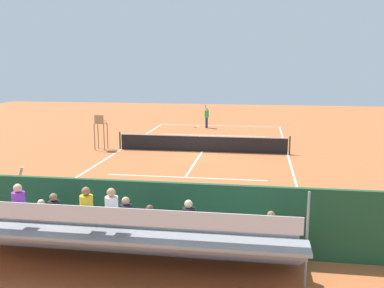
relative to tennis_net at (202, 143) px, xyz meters
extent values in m
plane|color=#BC6033|center=(0.00, 0.00, -0.50)|extent=(60.00, 60.00, 0.00)
cube|color=white|center=(0.00, -11.00, -0.50)|extent=(10.00, 0.10, 0.01)
cube|color=white|center=(0.00, 11.00, -0.50)|extent=(10.00, 0.10, 0.01)
cube|color=white|center=(-5.00, 0.00, -0.50)|extent=(0.10, 22.00, 0.01)
cube|color=white|center=(5.00, 0.00, -0.50)|extent=(0.10, 22.00, 0.01)
cube|color=white|center=(0.00, -6.05, -0.50)|extent=(7.50, 0.10, 0.01)
cube|color=white|center=(0.00, 6.05, -0.50)|extent=(7.50, 0.10, 0.01)
cube|color=white|center=(0.00, 0.00, -0.50)|extent=(0.10, 12.10, 0.01)
cube|color=white|center=(0.00, -11.00, -0.50)|extent=(0.10, 0.30, 0.01)
cube|color=black|center=(0.00, 0.00, -0.05)|extent=(10.00, 0.02, 0.91)
cube|color=white|center=(0.00, 0.00, 0.44)|extent=(10.00, 0.04, 0.06)
cylinder|color=#2D5133|center=(-5.10, 0.00, 0.03)|extent=(0.10, 0.10, 1.07)
cylinder|color=#2D5133|center=(5.10, 0.00, 0.03)|extent=(0.10, 0.10, 1.07)
cube|color=#1E4C2D|center=(0.00, 14.00, 0.50)|extent=(18.00, 0.16, 2.00)
cube|color=gray|center=(0.00, 14.35, -0.28)|extent=(9.00, 0.10, 0.45)
cube|color=gray|center=(0.00, 14.70, -0.09)|extent=(9.00, 0.80, 0.08)
cube|color=gray|center=(0.00, 14.32, -0.28)|extent=(9.00, 0.04, 0.45)
cube|color=silver|center=(0.00, 14.80, 0.33)|extent=(8.60, 0.36, 0.04)
cube|color=silver|center=(0.00, 14.98, 0.53)|extent=(8.60, 0.03, 0.36)
cube|color=gray|center=(0.00, 15.50, 0.36)|extent=(9.00, 0.80, 0.08)
cube|color=gray|center=(0.00, 15.12, 0.17)|extent=(9.00, 0.04, 0.45)
cube|color=silver|center=(0.00, 15.60, 0.78)|extent=(8.60, 0.36, 0.04)
cube|color=silver|center=(0.00, 15.78, 0.98)|extent=(8.60, 0.03, 0.36)
cube|color=gray|center=(0.00, 16.30, 0.81)|extent=(9.00, 0.80, 0.08)
cube|color=gray|center=(0.00, 15.92, 0.62)|extent=(9.00, 0.04, 0.45)
cube|color=silver|center=(0.00, 16.40, 1.23)|extent=(8.60, 0.36, 0.04)
cube|color=silver|center=(0.00, 16.58, 1.43)|extent=(8.60, 0.03, 0.36)
cylinder|color=gray|center=(-4.50, 15.50, 0.67)|extent=(0.06, 0.06, 2.35)
cube|color=#2D2D33|center=(-0.16, 15.43, 0.82)|extent=(0.32, 0.40, 0.12)
cylinder|color=black|center=(-0.16, 15.55, 1.10)|extent=(0.30, 0.30, 0.45)
sphere|color=tan|center=(-0.16, 15.55, 1.43)|extent=(0.20, 0.20, 0.20)
cube|color=#2D2D33|center=(-0.08, 16.23, 1.27)|extent=(0.32, 0.40, 0.12)
cylinder|color=white|center=(-0.08, 16.35, 1.55)|extent=(0.30, 0.30, 0.45)
sphere|color=tan|center=(-0.08, 16.35, 1.88)|extent=(0.20, 0.20, 0.20)
cube|color=#2D2D33|center=(2.18, 16.23, 1.27)|extent=(0.32, 0.40, 0.12)
cylinder|color=purple|center=(2.18, 16.35, 1.55)|extent=(0.30, 0.30, 0.45)
sphere|color=beige|center=(2.18, 16.35, 1.88)|extent=(0.20, 0.20, 0.20)
cube|color=#2D2D33|center=(2.50, 14.63, 0.37)|extent=(0.32, 0.40, 0.12)
cylinder|color=purple|center=(2.50, 14.75, 0.65)|extent=(0.30, 0.30, 0.45)
sphere|color=beige|center=(2.50, 14.75, 0.98)|extent=(0.20, 0.20, 0.20)
cube|color=#2D2D33|center=(-3.68, 14.63, 0.37)|extent=(0.32, 0.40, 0.12)
cylinder|color=white|center=(-3.68, 14.75, 0.65)|extent=(0.30, 0.30, 0.45)
sphere|color=#8C6647|center=(-3.68, 14.75, 0.98)|extent=(0.20, 0.20, 0.20)
cube|color=#2D2D33|center=(-0.55, 14.63, 0.37)|extent=(0.32, 0.40, 0.12)
cylinder|color=purple|center=(-0.55, 14.75, 0.65)|extent=(0.30, 0.30, 0.45)
sphere|color=brown|center=(-0.55, 14.75, 0.98)|extent=(0.20, 0.20, 0.20)
cube|color=#2D2D33|center=(1.72, 15.43, 0.82)|extent=(0.32, 0.40, 0.12)
cylinder|color=black|center=(1.72, 15.55, 1.10)|extent=(0.30, 0.30, 0.45)
sphere|color=#8C6647|center=(1.72, 15.55, 1.43)|extent=(0.20, 0.20, 0.20)
cube|color=#2D2D33|center=(-1.71, 15.43, 0.82)|extent=(0.32, 0.40, 0.12)
cylinder|color=black|center=(-1.71, 15.55, 1.10)|extent=(0.30, 0.30, 0.45)
sphere|color=beige|center=(-1.71, 15.55, 1.43)|extent=(0.20, 0.20, 0.20)
cube|color=#2D2D33|center=(0.52, 16.23, 1.27)|extent=(0.32, 0.40, 0.12)
cylinder|color=yellow|center=(0.52, 16.35, 1.55)|extent=(0.30, 0.30, 0.45)
sphere|color=#8C6647|center=(0.52, 16.35, 1.88)|extent=(0.20, 0.20, 0.20)
cylinder|color=#A88456|center=(5.90, -0.03, 0.30)|extent=(0.07, 0.07, 1.60)
cylinder|color=#A88456|center=(6.50, -0.03, 0.30)|extent=(0.07, 0.07, 1.60)
cylinder|color=#A88456|center=(5.90, 0.57, 0.30)|extent=(0.07, 0.07, 1.60)
cylinder|color=#A88456|center=(6.50, 0.57, 0.30)|extent=(0.07, 0.07, 1.60)
cube|color=#A88456|center=(6.20, 0.27, 1.13)|extent=(0.56, 0.56, 0.06)
cube|color=#A88456|center=(6.20, 0.51, 1.40)|extent=(0.56, 0.06, 0.48)
cube|color=#A88456|center=(5.94, 0.27, 1.28)|extent=(0.04, 0.48, 0.04)
cube|color=#A88456|center=(6.46, 0.27, 1.28)|extent=(0.04, 0.48, 0.04)
cube|color=#9E754C|center=(-2.96, 13.20, -0.05)|extent=(1.80, 0.40, 0.05)
cylinder|color=#9E754C|center=(-3.71, 13.20, -0.28)|extent=(0.06, 0.06, 0.45)
cylinder|color=#9E754C|center=(-2.21, 13.20, -0.28)|extent=(0.06, 0.06, 0.45)
cube|color=#9E754C|center=(-2.96, 13.38, 0.25)|extent=(1.80, 0.04, 0.36)
cube|color=black|center=(-1.36, 13.40, -0.32)|extent=(0.90, 0.36, 0.36)
cylinder|color=navy|center=(0.90, -9.73, -0.08)|extent=(0.14, 0.14, 0.85)
cylinder|color=navy|center=(0.93, -9.51, -0.08)|extent=(0.14, 0.14, 0.85)
cylinder|color=green|center=(0.91, -9.62, 0.65)|extent=(0.41, 0.41, 0.60)
sphere|color=beige|center=(0.91, -9.62, 1.06)|extent=(0.22, 0.22, 0.22)
cylinder|color=beige|center=(0.95, -9.40, 1.15)|extent=(0.26, 0.13, 0.55)
cylinder|color=beige|center=(0.88, -9.84, 0.68)|extent=(0.10, 0.10, 0.50)
cylinder|color=black|center=(1.86, -9.68, -0.49)|extent=(0.23, 0.20, 0.03)
torus|color=#D8CC4C|center=(1.65, -9.85, -0.49)|extent=(0.43, 0.43, 0.02)
cylinder|color=white|center=(1.65, -9.85, -0.49)|extent=(0.25, 0.25, 0.00)
sphere|color=#CCDB33|center=(-0.84, -6.87, -0.47)|extent=(0.07, 0.07, 0.07)
sphere|color=#CCDB33|center=(1.67, -7.99, -0.47)|extent=(0.07, 0.07, 0.07)
cylinder|color=#232328|center=(4.28, 13.00, -0.08)|extent=(0.14, 0.14, 0.85)
cylinder|color=#232328|center=(4.29, 12.78, -0.08)|extent=(0.14, 0.14, 0.85)
cylinder|color=green|center=(4.29, 12.89, 0.65)|extent=(0.39, 0.39, 0.60)
sphere|color=beige|center=(4.29, 12.89, 1.06)|extent=(0.22, 0.22, 0.22)
cylinder|color=beige|center=(4.30, 12.67, 1.15)|extent=(0.25, 0.11, 0.55)
cylinder|color=beige|center=(4.27, 13.11, 0.68)|extent=(0.10, 0.10, 0.50)
camera|label=1|loc=(-3.33, 25.40, 4.75)|focal=40.92mm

